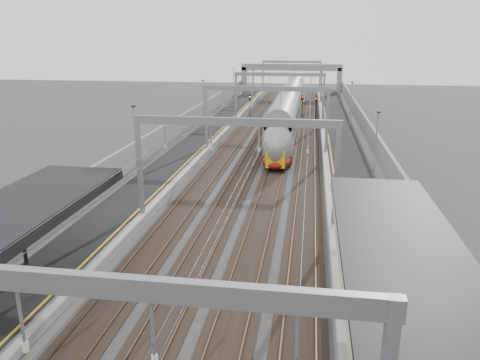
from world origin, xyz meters
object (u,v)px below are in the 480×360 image
(train, at_px, (289,112))
(signal_green, at_px, (250,102))
(bench, at_px, (383,299))
(overbridge, at_px, (291,71))

(train, bearing_deg, signal_green, 128.36)
(train, height_order, bench, train)
(signal_green, bearing_deg, train, -51.64)
(overbridge, bearing_deg, bench, -84.81)
(train, bearing_deg, bench, -82.42)
(overbridge, height_order, signal_green, overbridge)
(bench, relative_size, signal_green, 0.58)
(overbridge, distance_m, signal_green, 31.26)
(train, bearing_deg, overbridge, 92.19)
(overbridge, relative_size, bench, 10.98)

